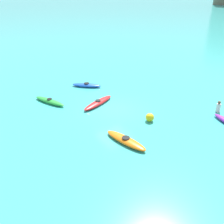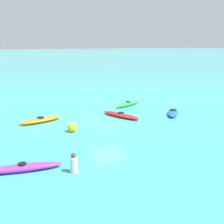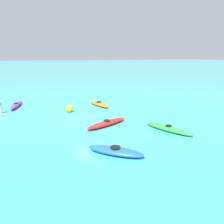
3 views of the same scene
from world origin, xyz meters
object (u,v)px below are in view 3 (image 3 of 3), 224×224
kayak_red (107,123)px  kayak_green (168,129)px  kayak_purple (16,105)px  buoy_yellow (69,109)px  person_near_shore (0,109)px  kayak_blue (115,151)px  kayak_orange (99,104)px

kayak_red → kayak_green: 3.93m
kayak_purple → kayak_green: (-10.50, -8.71, 0.00)m
kayak_purple → kayak_red: 9.82m
buoy_yellow → person_near_shore: (1.81, 5.18, 0.09)m
kayak_blue → buoy_yellow: bearing=2.9°
kayak_blue → kayak_orange: same height
kayak_purple → person_near_shore: (-1.89, 1.11, 0.22)m
kayak_red → person_near_shore: 9.13m
kayak_green → kayak_blue: bearing=109.0°
kayak_purple → kayak_orange: size_ratio=1.08×
kayak_orange → buoy_yellow: (-1.19, 3.00, 0.13)m
kayak_red → kayak_green: (-2.47, -3.06, -0.00)m
kayak_blue → kayak_green: bearing=-71.0°
kayak_orange → person_near_shore: bearing=85.7°
kayak_red → buoy_yellow: buoy_yellow is taller
kayak_blue → person_near_shore: 11.52m
kayak_purple → kayak_blue: (-11.95, -4.50, 0.00)m
kayak_purple → kayak_blue: bearing=-159.4°
kayak_green → person_near_shore: bearing=48.7°
kayak_green → buoy_yellow: (6.80, 4.63, 0.13)m
buoy_yellow → kayak_blue: bearing=-177.1°
buoy_yellow → kayak_orange: bearing=-68.3°
kayak_orange → buoy_yellow: 3.23m
kayak_purple → kayak_orange: (-2.50, -7.07, 0.00)m
kayak_red → buoy_yellow: size_ratio=5.72×
kayak_orange → kayak_green: 8.16m
kayak_blue → kayak_red: 4.09m
kayak_orange → kayak_blue: bearing=164.7°
kayak_blue → person_near_shore: (10.07, 5.61, 0.22)m
kayak_red → kayak_purple: bearing=35.1°
kayak_purple → kayak_red: same height
kayak_green → buoy_yellow: bearing=34.3°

